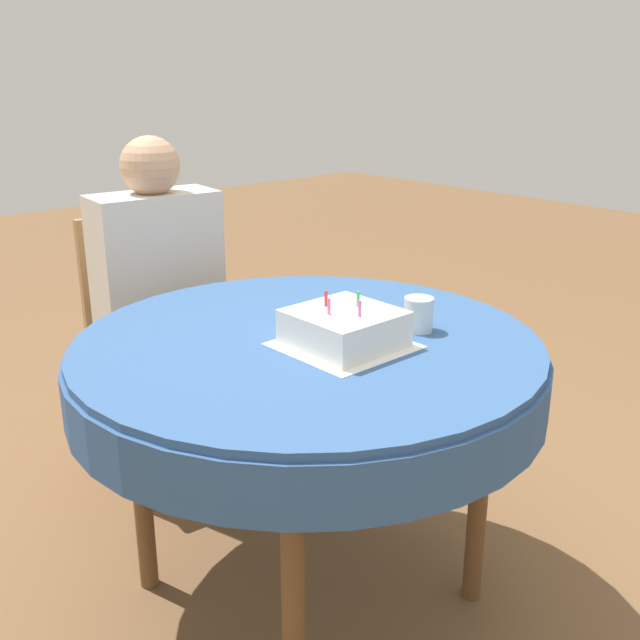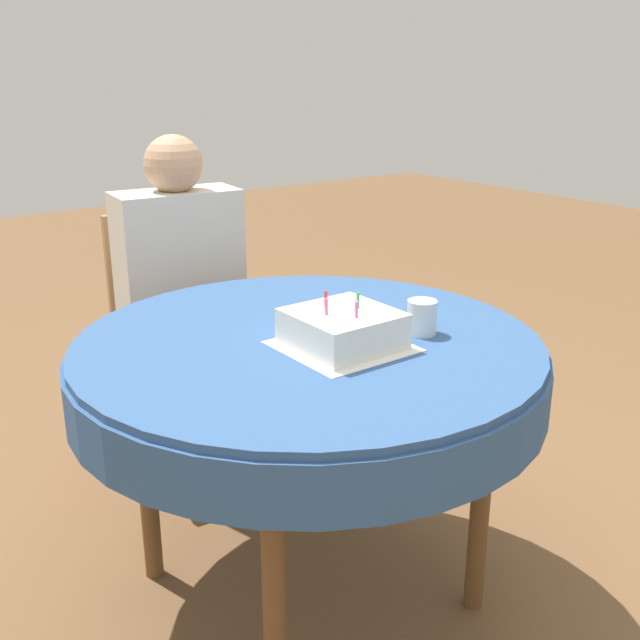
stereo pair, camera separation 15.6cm
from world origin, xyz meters
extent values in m
plane|color=brown|center=(0.00, 0.00, 0.00)|extent=(12.00, 12.00, 0.00)
cylinder|color=#335689|center=(0.00, 0.00, 0.73)|extent=(1.14, 1.14, 0.02)
cylinder|color=#335689|center=(0.00, 0.00, 0.65)|extent=(1.16, 1.16, 0.13)
cylinder|color=brown|center=(-0.31, -0.31, 0.36)|extent=(0.05, 0.05, 0.72)
cylinder|color=brown|center=(0.31, -0.31, 0.36)|extent=(0.05, 0.05, 0.72)
cylinder|color=brown|center=(-0.31, 0.31, 0.36)|extent=(0.05, 0.05, 0.72)
cylinder|color=brown|center=(0.31, 0.31, 0.36)|extent=(0.05, 0.05, 0.72)
cube|color=#A37A4C|center=(0.07, 0.83, 0.40)|extent=(0.48, 0.48, 0.04)
cube|color=#A37A4C|center=(0.09, 1.03, 0.65)|extent=(0.39, 0.07, 0.46)
cylinder|color=#A37A4C|center=(-0.14, 0.67, 0.19)|extent=(0.04, 0.04, 0.39)
cylinder|color=#A37A4C|center=(0.24, 0.63, 0.19)|extent=(0.04, 0.04, 0.39)
cylinder|color=#A37A4C|center=(-0.09, 1.04, 0.19)|extent=(0.04, 0.04, 0.39)
cylinder|color=#A37A4C|center=(0.28, 1.00, 0.19)|extent=(0.04, 0.04, 0.39)
cylinder|color=tan|center=(-0.04, 0.70, 0.21)|extent=(0.09, 0.09, 0.42)
cylinder|color=tan|center=(0.16, 0.68, 0.21)|extent=(0.09, 0.09, 0.42)
cube|color=beige|center=(0.07, 0.83, 0.70)|extent=(0.42, 0.23, 0.56)
sphere|color=tan|center=(0.07, 0.83, 1.07)|extent=(0.19, 0.19, 0.19)
cube|color=white|center=(0.03, -0.10, 0.74)|extent=(0.28, 0.28, 0.00)
cube|color=white|center=(0.03, -0.10, 0.78)|extent=(0.23, 0.23, 0.09)
cylinder|color=green|center=(0.08, -0.09, 0.85)|extent=(0.01, 0.01, 0.04)
cylinder|color=red|center=(0.02, -0.04, 0.85)|extent=(0.01, 0.01, 0.04)
cylinder|color=#D166B2|center=(-0.01, -0.09, 0.85)|extent=(0.01, 0.01, 0.04)
cylinder|color=#D166B2|center=(0.03, -0.15, 0.85)|extent=(0.01, 0.01, 0.04)
cylinder|color=silver|center=(0.25, -0.14, 0.78)|extent=(0.07, 0.07, 0.09)
camera|label=1|loc=(-1.12, -1.29, 1.37)|focal=42.00mm
camera|label=2|loc=(-1.00, -1.39, 1.37)|focal=42.00mm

